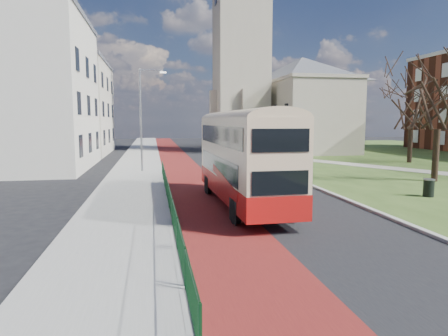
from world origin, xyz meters
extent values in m
plane|color=black|center=(0.00, 0.00, 0.00)|extent=(160.00, 160.00, 0.00)
cube|color=black|center=(1.50, 20.00, 0.01)|extent=(9.00, 120.00, 0.01)
cube|color=#591414|center=(-1.20, 20.00, 0.01)|extent=(3.40, 120.00, 0.01)
cube|color=gray|center=(-5.00, 20.00, 0.06)|extent=(4.00, 120.00, 0.12)
cube|color=#999993|center=(-3.00, 20.00, 0.07)|extent=(0.25, 120.00, 0.13)
cube|color=#999993|center=(6.10, 22.00, 0.07)|extent=(0.25, 80.00, 0.13)
cube|color=#334E1B|center=(26.00, 22.00, 0.02)|extent=(40.00, 80.00, 0.04)
cylinder|color=#0C3618|center=(-2.95, 4.00, 1.10)|extent=(0.04, 24.00, 0.04)
cylinder|color=#0C3618|center=(-2.95, 4.00, 0.15)|extent=(0.04, 24.00, 0.04)
cube|color=gray|center=(8.00, 38.00, 12.00)|extent=(6.50, 6.50, 24.00)
cube|color=gray|center=(16.50, 38.00, 4.50)|extent=(9.00, 18.00, 9.00)
pyramid|color=#565960|center=(16.50, 38.00, 12.60)|extent=(9.00, 18.00, 3.60)
cube|color=beige|center=(-14.00, 22.00, 6.25)|extent=(10.00, 14.00, 12.50)
cube|color=#565960|center=(-14.00, 22.00, 12.75)|extent=(10.30, 14.30, 0.50)
cube|color=beige|center=(-14.00, 38.00, 5.50)|extent=(10.00, 16.00, 11.00)
cube|color=#565960|center=(-14.00, 38.00, 11.25)|extent=(10.30, 16.30, 0.50)
cylinder|color=gray|center=(-4.50, 18.00, 4.12)|extent=(0.16, 0.16, 8.00)
cylinder|color=gray|center=(-3.60, 18.00, 8.02)|extent=(1.80, 0.10, 0.10)
cube|color=silver|center=(-2.70, 18.00, 7.87)|extent=(0.50, 0.18, 0.12)
cube|color=#A1110E|center=(0.59, 4.22, 0.98)|extent=(2.70, 10.61, 0.96)
cube|color=#CEB28C|center=(0.59, 4.22, 2.85)|extent=(2.67, 10.56, 2.78)
cube|color=black|center=(-0.62, 4.47, 1.99)|extent=(0.26, 8.66, 0.91)
cube|color=black|center=(1.79, 4.53, 1.99)|extent=(0.26, 8.66, 0.91)
cube|color=black|center=(-0.61, 4.19, 3.43)|extent=(0.28, 9.50, 0.86)
cube|color=black|center=(1.79, 4.24, 3.43)|extent=(0.28, 9.50, 0.86)
cube|color=black|center=(0.47, 9.46, 1.99)|extent=(2.16, 0.13, 1.01)
cube|color=black|center=(0.47, 9.46, 3.43)|extent=(2.16, 0.13, 0.86)
cube|color=orange|center=(0.47, 9.46, 3.97)|extent=(1.72, 0.14, 0.29)
cylinder|color=black|center=(-0.60, 7.78, 0.50)|extent=(0.31, 1.00, 1.00)
cylinder|color=black|center=(1.61, 7.83, 0.50)|extent=(0.31, 1.00, 1.00)
cylinder|color=black|center=(-0.44, 1.02, 0.50)|extent=(0.31, 1.00, 1.00)
cylinder|color=black|center=(1.77, 1.07, 0.50)|extent=(0.31, 1.00, 1.00)
cylinder|color=black|center=(15.05, 9.44, 1.79)|extent=(0.47, 0.47, 3.51)
cylinder|color=black|center=(21.17, 20.83, 1.66)|extent=(0.56, 0.56, 3.24)
cylinder|color=black|center=(10.94, 4.61, 0.49)|extent=(0.60, 0.60, 0.90)
cylinder|color=gray|center=(10.94, 4.61, 0.97)|extent=(0.64, 0.64, 0.06)
camera|label=1|loc=(-3.68, -14.26, 4.10)|focal=32.00mm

